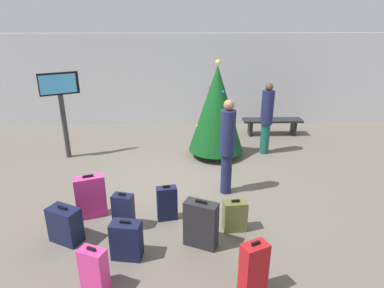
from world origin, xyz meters
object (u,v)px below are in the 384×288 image
object	(u,v)px
waiting_bench	(272,123)
suitcase_3	(90,197)
suitcase_0	(201,224)
holiday_tree	(217,109)
suitcase_1	(167,203)
traveller_1	(227,145)
suitcase_5	(235,216)
suitcase_4	(65,225)
traveller_0	(267,117)
suitcase_8	(254,269)
suitcase_7	(123,212)
flight_info_kiosk	(61,100)
suitcase_6	(127,240)
suitcase_2	(94,270)

from	to	relation	value
waiting_bench	suitcase_3	bearing A→B (deg)	-135.07
suitcase_0	waiting_bench	bearing A→B (deg)	64.99
holiday_tree	suitcase_1	distance (m)	3.17
holiday_tree	traveller_1	world-z (taller)	holiday_tree
suitcase_0	suitcase_5	distance (m)	0.69
suitcase_4	suitcase_5	size ratio (longest dim) A/B	1.10
traveller_0	suitcase_1	xyz separation A→B (m)	(-2.37, -2.96, -0.66)
holiday_tree	suitcase_8	size ratio (longest dim) A/B	3.11
waiting_bench	suitcase_5	size ratio (longest dim) A/B	3.09
holiday_tree	suitcase_3	world-z (taller)	holiday_tree
waiting_bench	suitcase_7	world-z (taller)	suitcase_7
flight_info_kiosk	suitcase_3	xyz separation A→B (m)	(1.27, -2.69, -1.09)
flight_info_kiosk	suitcase_4	distance (m)	3.74
traveller_0	suitcase_0	size ratio (longest dim) A/B	2.33
waiting_bench	traveller_0	world-z (taller)	traveller_0
suitcase_3	flight_info_kiosk	bearing A→B (deg)	115.31
suitcase_1	suitcase_4	bearing A→B (deg)	-159.79
traveller_0	traveller_1	size ratio (longest dim) A/B	0.96
suitcase_1	suitcase_5	world-z (taller)	suitcase_1
traveller_0	suitcase_0	xyz separation A→B (m)	(-1.83, -3.68, -0.60)
waiting_bench	suitcase_8	size ratio (longest dim) A/B	2.26
suitcase_0	suitcase_6	xyz separation A→B (m)	(-1.08, -0.25, -0.08)
holiday_tree	suitcase_2	world-z (taller)	holiday_tree
traveller_0	suitcase_6	bearing A→B (deg)	-126.52
waiting_bench	traveller_0	distance (m)	1.63
waiting_bench	traveller_1	distance (m)	3.95
suitcase_6	traveller_1	bearing A→B (deg)	48.54
suitcase_4	suitcase_5	bearing A→B (deg)	4.76
suitcase_0	suitcase_1	size ratio (longest dim) A/B	1.20
holiday_tree	suitcase_6	size ratio (longest dim) A/B	3.88
waiting_bench	traveller_1	xyz separation A→B (m)	(-1.80, -3.46, 0.65)
waiting_bench	suitcase_6	size ratio (longest dim) A/B	2.81
suitcase_2	suitcase_8	xyz separation A→B (m)	(2.00, -0.09, 0.06)
suitcase_2	suitcase_7	distance (m)	1.35
holiday_tree	suitcase_4	size ratio (longest dim) A/B	3.87
suitcase_5	waiting_bench	bearing A→B (deg)	69.08
traveller_1	suitcase_3	world-z (taller)	traveller_1
suitcase_8	traveller_0	bearing A→B (deg)	75.29
suitcase_6	suitcase_8	size ratio (longest dim) A/B	0.80
waiting_bench	traveller_0	xyz separation A→B (m)	(-0.55, -1.41, 0.60)
suitcase_6	suitcase_3	bearing A→B (deg)	125.72
flight_info_kiosk	traveller_1	size ratio (longest dim) A/B	1.11
suitcase_0	suitcase_1	xyz separation A→B (m)	(-0.54, 0.72, -0.06)
suitcase_0	suitcase_2	bearing A→B (deg)	-148.01
suitcase_6	suitcase_4	bearing A→B (deg)	158.36
waiting_bench	suitcase_6	world-z (taller)	suitcase_6
suitcase_5	suitcase_8	size ratio (longest dim) A/B	0.73
suitcase_4	suitcase_2	bearing A→B (deg)	-55.64
suitcase_4	suitcase_5	xyz separation A→B (m)	(2.66, 0.22, -0.03)
traveller_1	suitcase_4	world-z (taller)	traveller_1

